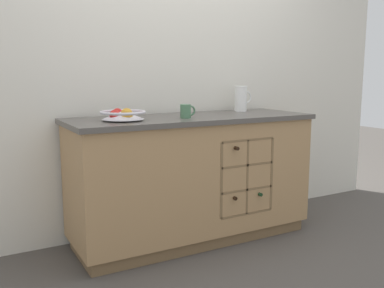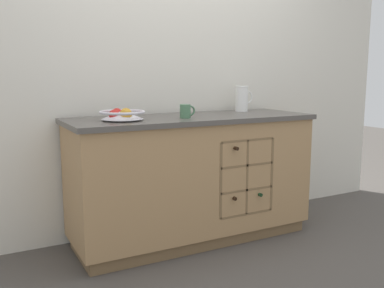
{
  "view_description": "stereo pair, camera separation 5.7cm",
  "coord_description": "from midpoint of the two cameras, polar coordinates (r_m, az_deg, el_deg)",
  "views": [
    {
      "loc": [
        -1.49,
        -2.68,
        1.22
      ],
      "look_at": [
        0.0,
        0.0,
        0.72
      ],
      "focal_mm": 40.0,
      "sensor_mm": 36.0,
      "label": 1
    },
    {
      "loc": [
        -1.44,
        -2.71,
        1.22
      ],
      "look_at": [
        0.0,
        0.0,
        0.72
      ],
      "focal_mm": 40.0,
      "sensor_mm": 36.0,
      "label": 2
    }
  ],
  "objects": [
    {
      "name": "white_pitcher",
      "position": [
        3.52,
        7.16,
        6.09
      ],
      "size": [
        0.16,
        0.11,
        0.21
      ],
      "color": "white",
      "rests_on": "kitchen_island"
    },
    {
      "name": "ground_plane",
      "position": [
        3.31,
        0.51,
        -12.41
      ],
      "size": [
        14.0,
        14.0,
        0.0
      ],
      "primitive_type": "plane",
      "color": "#4C4742"
    },
    {
      "name": "fruit_bowl",
      "position": [
        2.83,
        -8.74,
        3.95
      ],
      "size": [
        0.3,
        0.3,
        0.09
      ],
      "color": "silver",
      "rests_on": "kitchen_island"
    },
    {
      "name": "back_wall",
      "position": [
        3.4,
        -2.47,
        10.17
      ],
      "size": [
        4.4,
        0.06,
        2.55
      ],
      "primitive_type": "cube",
      "color": "silver",
      "rests_on": "ground_plane"
    },
    {
      "name": "ceramic_mug",
      "position": [
        2.96,
        -0.27,
        4.4
      ],
      "size": [
        0.11,
        0.08,
        0.09
      ],
      "color": "#4C7A56",
      "rests_on": "kitchen_island"
    },
    {
      "name": "kitchen_island",
      "position": [
        3.16,
        0.59,
        -4.5
      ],
      "size": [
        1.8,
        0.65,
        0.92
      ],
      "color": "brown",
      "rests_on": "ground_plane"
    }
  ]
}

